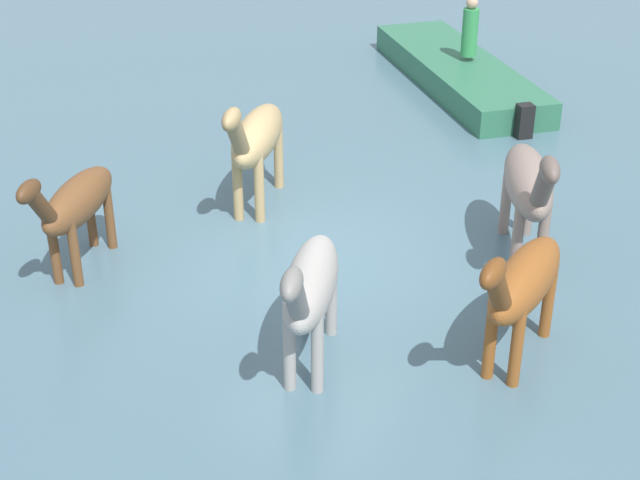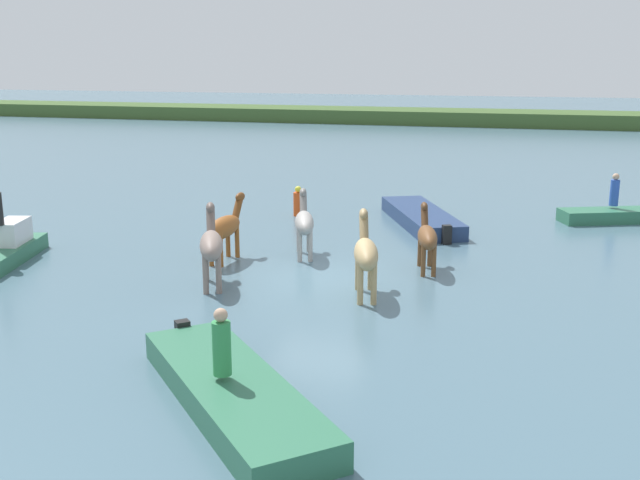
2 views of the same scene
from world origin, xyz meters
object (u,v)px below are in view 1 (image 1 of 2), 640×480
horse_pinto_flank (523,283)px  horse_gray_outer (256,138)px  horse_chestnut_trailing (76,203)px  horse_dun_straggler (310,287)px  person_spotter_bow (470,29)px  boat_tender_starboard (459,76)px  horse_dark_mare (529,185)px

horse_pinto_flank → horse_gray_outer: (4.65, -2.19, 0.08)m
horse_chestnut_trailing → horse_dun_straggler: (-3.76, 0.62, 0.07)m
horse_pinto_flank → person_spotter_bow: 9.59m
horse_gray_outer → horse_chestnut_trailing: (1.20, 2.71, -0.14)m
horse_pinto_flank → horse_gray_outer: horse_gray_outer is taller
boat_tender_starboard → person_spotter_bow: (-0.13, -0.10, 0.98)m
horse_dark_mare → boat_tender_starboard: (3.09, -6.43, -0.92)m
horse_pinto_flank → horse_dark_mare: 2.46m
horse_pinto_flank → horse_chestnut_trailing: size_ratio=1.05×
horse_pinto_flank → person_spotter_bow: horse_pinto_flank is taller
horse_dark_mare → horse_dun_straggler: horse_dark_mare is taller
boat_tender_starboard → person_spotter_bow: bearing=-95.7°
horse_dun_straggler → person_spotter_bow: horse_dun_straggler is taller
boat_tender_starboard → horse_dun_straggler: bearing=147.1°
person_spotter_bow → boat_tender_starboard: bearing=36.2°
horse_dun_straggler → horse_gray_outer: bearing=-160.2°
horse_gray_outer → horse_chestnut_trailing: horse_gray_outer is taller
horse_pinto_flank → horse_dark_mare: size_ratio=0.95×
horse_dark_mare → horse_dun_straggler: size_ratio=1.05×
horse_pinto_flank → horse_gray_outer: 5.15m
horse_chestnut_trailing → horse_dun_straggler: horse_dun_straggler is taller
horse_gray_outer → horse_chestnut_trailing: size_ratio=1.14×
boat_tender_starboard → horse_pinto_flank: bearing=160.6°
person_spotter_bow → horse_chestnut_trailing: bearing=76.2°
horse_chestnut_trailing → horse_dun_straggler: size_ratio=0.94×
horse_dun_straggler → horse_chestnut_trailing: bearing=-117.2°
horse_chestnut_trailing → boat_tender_starboard: 9.61m
horse_pinto_flank → horse_dark_mare: horse_dark_mare is taller
horse_gray_outer → horse_dark_mare: 4.08m
horse_gray_outer → boat_tender_starboard: horse_gray_outer is taller
horse_pinto_flank → horse_dun_straggler: 2.38m
horse_chestnut_trailing → person_spotter_bow: size_ratio=1.92×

